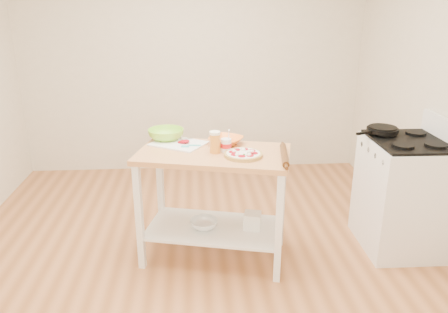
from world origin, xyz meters
name	(u,v)px	position (x,y,z in m)	size (l,w,h in m)	color
room_shell	(193,98)	(0.00, 0.00, 1.35)	(4.04, 4.54, 2.74)	#B77343
prep_island	(214,182)	(0.14, 0.19, 0.65)	(1.25, 0.87, 0.90)	tan
gas_stove	(402,194)	(1.70, 0.24, 0.47)	(0.60, 0.70, 1.11)	white
skillet	(382,130)	(1.54, 0.43, 0.98)	(0.39, 0.26, 0.03)	black
pizza	(243,154)	(0.36, 0.07, 0.92)	(0.28, 0.28, 0.04)	tan
cutting_board	(179,143)	(-0.12, 0.40, 0.91)	(0.50, 0.46, 0.04)	white
spatula	(190,146)	(-0.03, 0.30, 0.92)	(0.15, 0.05, 0.01)	#42BAC0
knife	(172,140)	(-0.18, 0.45, 0.92)	(0.27, 0.08, 0.01)	silver
orange_bowl	(226,141)	(0.25, 0.36, 0.93)	(0.25, 0.25, 0.06)	orange
green_bowl	(166,135)	(-0.23, 0.52, 0.95)	(0.29, 0.29, 0.09)	#8CD536
beer_pint	(215,142)	(0.15, 0.17, 0.98)	(0.08, 0.08, 0.16)	orange
yogurt_tub	(226,145)	(0.24, 0.19, 0.95)	(0.08, 0.08, 0.18)	white
rolling_pin	(284,155)	(0.65, 0.00, 0.92)	(0.05, 0.05, 0.42)	#532E13
shelf_glass_bowl	(204,224)	(0.06, 0.18, 0.29)	(0.22, 0.22, 0.07)	silver
shelf_bin	(252,221)	(0.45, 0.15, 0.33)	(0.13, 0.13, 0.13)	white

